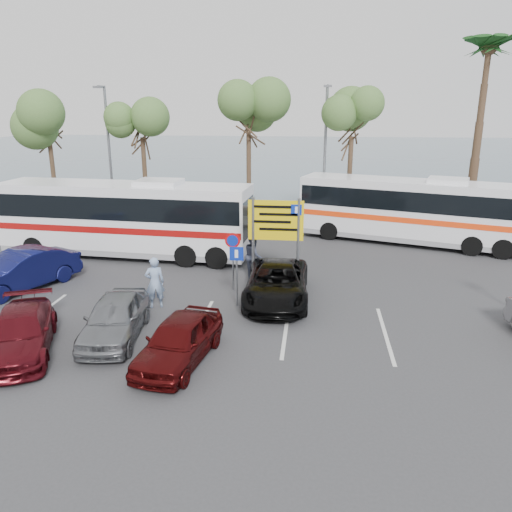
# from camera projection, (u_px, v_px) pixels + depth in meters

# --- Properties ---
(ground) EXTENTS (120.00, 120.00, 0.00)m
(ground) POSITION_uv_depth(u_px,v_px,m) (239.00, 315.00, 17.52)
(ground) COLOR #353537
(ground) RESTS_ON ground
(kerb_strip) EXTENTS (44.00, 2.40, 0.15)m
(kerb_strip) POSITION_uv_depth(u_px,v_px,m) (273.00, 223.00, 30.81)
(kerb_strip) COLOR gray
(kerb_strip) RESTS_ON ground
(seawall) EXTENTS (48.00, 0.80, 0.60)m
(seawall) POSITION_uv_depth(u_px,v_px,m) (276.00, 213.00, 32.65)
(seawall) COLOR gray
(seawall) RESTS_ON ground
(sea) EXTENTS (140.00, 140.00, 0.00)m
(sea) POSITION_uv_depth(u_px,v_px,m) (299.00, 154.00, 74.55)
(sea) COLOR #466471
(sea) RESTS_ON ground
(tree_far_left) EXTENTS (3.20, 3.20, 7.60)m
(tree_far_left) POSITION_uv_depth(u_px,v_px,m) (47.00, 118.00, 30.57)
(tree_far_left) COLOR #382619
(tree_far_left) RESTS_ON kerb_strip
(tree_left) EXTENTS (3.20, 3.20, 7.20)m
(tree_left) POSITION_uv_depth(u_px,v_px,m) (142.00, 123.00, 29.99)
(tree_left) COLOR #382619
(tree_left) RESTS_ON kerb_strip
(tree_mid) EXTENTS (3.20, 3.20, 8.00)m
(tree_mid) POSITION_uv_depth(u_px,v_px,m) (249.00, 112.00, 29.07)
(tree_mid) COLOR #382619
(tree_mid) RESTS_ON kerb_strip
(tree_right) EXTENTS (3.20, 3.20, 7.40)m
(tree_right) POSITION_uv_depth(u_px,v_px,m) (352.00, 121.00, 28.54)
(tree_right) COLOR #382619
(tree_right) RESTS_ON kerb_strip
(palm_tree) EXTENTS (4.80, 4.80, 11.20)m
(palm_tree) POSITION_uv_depth(u_px,v_px,m) (489.00, 50.00, 26.68)
(palm_tree) COLOR #382619
(palm_tree) RESTS_ON kerb_strip
(street_lamp_left) EXTENTS (0.45, 1.15, 8.01)m
(street_lamp_left) POSITION_uv_depth(u_px,v_px,m) (109.00, 148.00, 30.16)
(street_lamp_left) COLOR slate
(street_lamp_left) RESTS_ON kerb_strip
(street_lamp_right) EXTENTS (0.45, 1.15, 8.01)m
(street_lamp_right) POSITION_uv_depth(u_px,v_px,m) (325.00, 150.00, 28.71)
(street_lamp_right) COLOR slate
(street_lamp_right) RESTS_ON kerb_strip
(direction_sign) EXTENTS (2.20, 0.12, 3.60)m
(direction_sign) POSITION_uv_depth(u_px,v_px,m) (276.00, 227.00, 19.75)
(direction_sign) COLOR slate
(direction_sign) RESTS_ON ground
(sign_no_stop) EXTENTS (0.60, 0.08, 2.35)m
(sign_no_stop) POSITION_uv_depth(u_px,v_px,m) (233.00, 252.00, 19.40)
(sign_no_stop) COLOR slate
(sign_no_stop) RESTS_ON ground
(sign_parking) EXTENTS (0.50, 0.07, 2.25)m
(sign_parking) POSITION_uv_depth(u_px,v_px,m) (237.00, 268.00, 17.87)
(sign_parking) COLOR slate
(sign_parking) RESTS_ON ground
(lane_markings) EXTENTS (12.02, 4.20, 0.01)m
(lane_markings) POSITION_uv_depth(u_px,v_px,m) (201.00, 325.00, 16.70)
(lane_markings) COLOR silver
(lane_markings) RESTS_ON ground
(coach_bus_left) EXTENTS (12.20, 3.40, 3.76)m
(coach_bus_left) POSITION_uv_depth(u_px,v_px,m) (125.00, 221.00, 23.93)
(coach_bus_left) COLOR white
(coach_bus_left) RESTS_ON ground
(coach_bus_right) EXTENTS (11.62, 5.85, 3.56)m
(coach_bus_right) POSITION_uv_depth(u_px,v_px,m) (410.00, 213.00, 26.18)
(coach_bus_right) COLOR white
(coach_bus_right) RESTS_ON ground
(car_silver_a) EXTENTS (2.07, 4.16, 1.36)m
(car_silver_a) POSITION_uv_depth(u_px,v_px,m) (115.00, 318.00, 15.60)
(car_silver_a) COLOR slate
(car_silver_a) RESTS_ON ground
(car_blue) EXTENTS (3.49, 4.99, 1.56)m
(car_blue) POSITION_uv_depth(u_px,v_px,m) (20.00, 271.00, 19.73)
(car_blue) COLOR #0E1245
(car_blue) RESTS_ON ground
(car_maroon) EXTENTS (3.27, 4.65, 1.25)m
(car_maroon) POSITION_uv_depth(u_px,v_px,m) (20.00, 333.00, 14.69)
(car_maroon) COLOR #500D14
(car_maroon) RESTS_ON ground
(car_red) EXTENTS (2.17, 4.09, 1.33)m
(car_red) POSITION_uv_depth(u_px,v_px,m) (179.00, 340.00, 14.14)
(car_red) COLOR #42090A
(car_red) RESTS_ON ground
(suv_black) EXTENTS (2.42, 5.03, 1.38)m
(suv_black) POSITION_uv_depth(u_px,v_px,m) (277.00, 283.00, 18.61)
(suv_black) COLOR black
(suv_black) RESTS_ON ground
(pedestrian_near) EXTENTS (0.81, 0.68, 1.90)m
(pedestrian_near) POSITION_uv_depth(u_px,v_px,m) (155.00, 282.00, 17.92)
(pedestrian_near) COLOR #8299BD
(pedestrian_near) RESTS_ON ground
(pedestrian_far) EXTENTS (0.90, 1.06, 1.90)m
(pedestrian_far) POSITION_uv_depth(u_px,v_px,m) (254.00, 255.00, 21.14)
(pedestrian_far) COLOR #353A4F
(pedestrian_far) RESTS_ON ground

